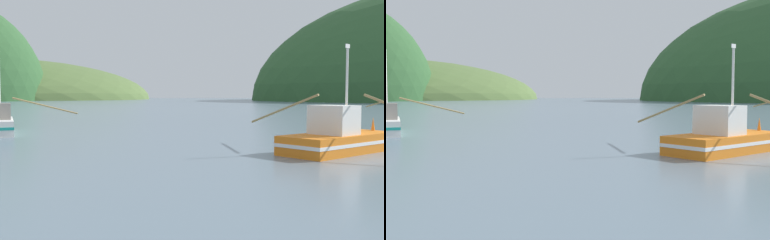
{
  "view_description": "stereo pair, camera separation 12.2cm",
  "coord_description": "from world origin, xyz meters",
  "views": [
    {
      "loc": [
        -2.12,
        5.55,
        2.92
      ],
      "look_at": [
        -6.41,
        31.13,
        1.4
      ],
      "focal_mm": 42.39,
      "sensor_mm": 36.0,
      "label": 1
    },
    {
      "loc": [
        -2.0,
        5.57,
        2.92
      ],
      "look_at": [
        -6.41,
        31.13,
        1.4
      ],
      "focal_mm": 42.39,
      "sensor_mm": 36.0,
      "label": 2
    }
  ],
  "objects": [
    {
      "name": "fishing_boat_white",
      "position": [
        -21.35,
        35.7,
        0.72
      ],
      "size": [
        9.5,
        7.29,
        6.39
      ],
      "rotation": [
        0.0,
        0.0,
        2.13
      ],
      "color": "white",
      "rests_on": "ground"
    },
    {
      "name": "fishing_boat_orange",
      "position": [
        1.35,
        28.76,
        0.71
      ],
      "size": [
        9.0,
        7.94,
        5.39
      ],
      "rotation": [
        0.0,
        0.0,
        0.85
      ],
      "color": "orange",
      "rests_on": "ground"
    }
  ]
}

